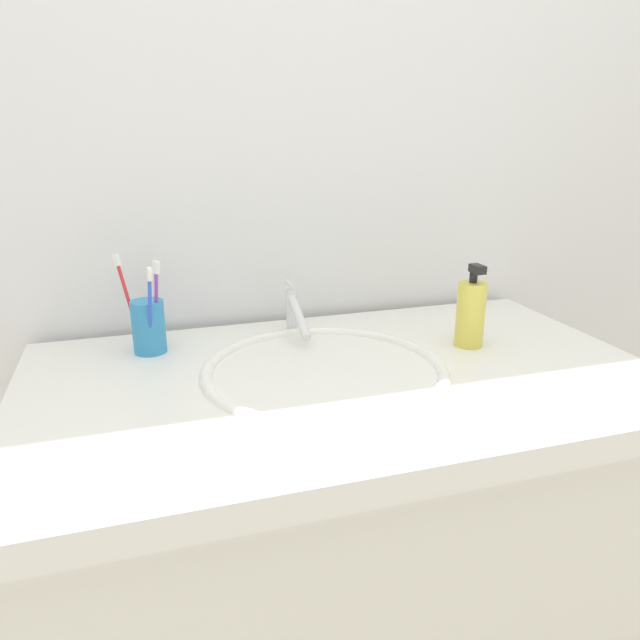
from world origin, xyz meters
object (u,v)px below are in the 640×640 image
(faucet, at_px, (294,312))
(toothbrush_blue, at_px, (150,306))
(toothbrush_cup, at_px, (149,327))
(toothbrush_red, at_px, (127,295))
(soap_dispenser, at_px, (471,313))
(toothbrush_purple, at_px, (156,301))
(toothbrush_white, at_px, (156,298))

(faucet, xyz_separation_m, toothbrush_blue, (-0.30, -0.05, 0.06))
(toothbrush_cup, bearing_deg, toothbrush_blue, -82.39)
(faucet, height_order, toothbrush_red, toothbrush_red)
(toothbrush_cup, relative_size, soap_dispenser, 0.62)
(toothbrush_purple, bearing_deg, toothbrush_cup, 140.29)
(faucet, height_order, toothbrush_purple, toothbrush_purple)
(toothbrush_red, xyz_separation_m, toothbrush_blue, (0.04, -0.08, -0.00))
(toothbrush_cup, relative_size, toothbrush_purple, 0.58)
(toothbrush_white, relative_size, toothbrush_blue, 0.95)
(faucet, relative_size, toothbrush_cup, 1.55)
(faucet, bearing_deg, soap_dispenser, -27.86)
(faucet, relative_size, toothbrush_white, 0.95)
(toothbrush_cup, distance_m, toothbrush_blue, 0.07)
(toothbrush_cup, bearing_deg, toothbrush_white, 58.27)
(toothbrush_red, height_order, toothbrush_blue, toothbrush_red)
(toothbrush_purple, relative_size, soap_dispenser, 1.07)
(faucet, height_order, soap_dispenser, soap_dispenser)
(toothbrush_purple, xyz_separation_m, toothbrush_blue, (-0.01, -0.03, -0.00))
(toothbrush_red, relative_size, soap_dispenser, 1.09)
(toothbrush_purple, distance_m, toothbrush_blue, 0.03)
(faucet, relative_size, toothbrush_red, 0.87)
(faucet, bearing_deg, toothbrush_cup, -177.53)
(toothbrush_cup, bearing_deg, faucet, 2.47)
(toothbrush_cup, height_order, toothbrush_blue, toothbrush_blue)
(toothbrush_purple, bearing_deg, toothbrush_red, 136.31)
(faucet, relative_size, toothbrush_purple, 0.89)
(faucet, xyz_separation_m, toothbrush_white, (-0.28, 0.02, 0.05))
(toothbrush_white, xyz_separation_m, soap_dispenser, (0.61, -0.19, -0.03))
(faucet, xyz_separation_m, toothbrush_red, (-0.34, 0.02, 0.06))
(soap_dispenser, bearing_deg, toothbrush_red, 163.63)
(toothbrush_purple, bearing_deg, toothbrush_blue, -117.06)
(faucet, xyz_separation_m, soap_dispenser, (0.32, -0.17, 0.02))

